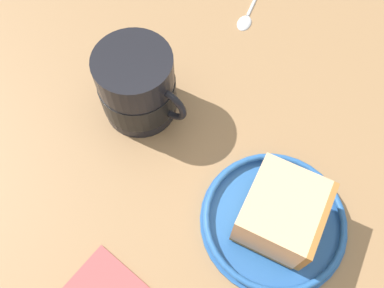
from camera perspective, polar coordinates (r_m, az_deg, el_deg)
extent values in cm
cube|color=#936D47|center=(51.30, 4.40, -0.67)|extent=(141.79, 141.79, 2.00)
cylinder|color=#26599E|center=(47.29, 11.24, -10.44)|extent=(16.38, 16.38, 0.84)
torus|color=#26599E|center=(46.55, 11.41, -10.17)|extent=(15.81, 15.81, 0.74)
cube|color=#9E662D|center=(46.61, 11.40, -10.19)|extent=(8.58, 9.54, 0.60)
cube|color=#EAB27F|center=(43.70, 12.13, -9.05)|extent=(8.58, 9.54, 5.61)
cube|color=#9E662D|center=(44.10, 16.85, -11.00)|extent=(2.12, 8.34, 5.61)
cylinder|color=black|center=(49.29, -7.68, 8.09)|extent=(9.09, 9.09, 9.68)
cylinder|color=black|center=(50.27, -7.51, 7.32)|extent=(9.27, 9.27, 3.87)
cylinder|color=brown|center=(46.51, -8.20, 10.49)|extent=(8.00, 8.00, 0.40)
torus|color=black|center=(47.54, -3.35, 5.60)|extent=(5.11, 1.05, 5.08)
ellipsoid|color=silver|center=(61.62, 7.32, 16.56)|extent=(2.69, 3.41, 0.80)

